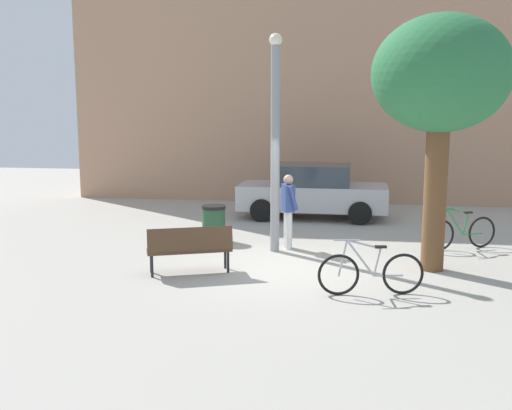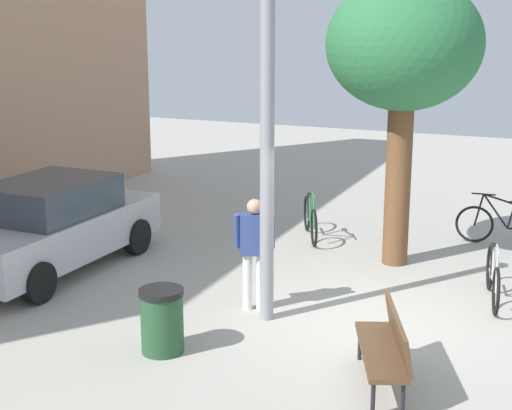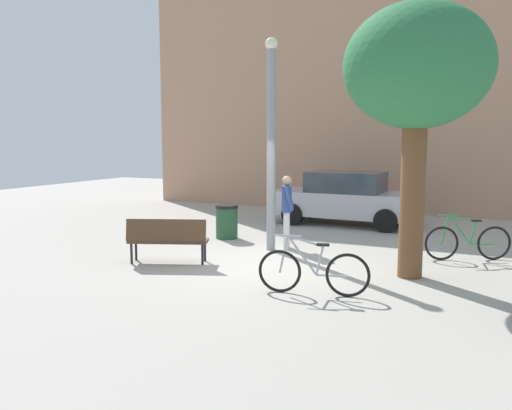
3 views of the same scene
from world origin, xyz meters
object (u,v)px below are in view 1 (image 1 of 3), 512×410
at_px(plaza_tree, 441,78).
at_px(bicycle_silver, 370,273).
at_px(lamppost, 275,139).
at_px(person_by_lamppost, 288,206).
at_px(trash_bin, 214,223).
at_px(park_bench, 190,246).
at_px(parked_car_silver, 313,191).
at_px(bicycle_green, 461,232).

xyz_separation_m(plaza_tree, bicycle_silver, (-1.26, -1.79, -3.29)).
bearing_deg(lamppost, plaza_tree, -18.71).
relative_size(person_by_lamppost, bicycle_silver, 0.94).
bearing_deg(trash_bin, person_by_lamppost, -15.39).
height_order(lamppost, person_by_lamppost, lamppost).
xyz_separation_m(person_by_lamppost, park_bench, (-1.64, -2.39, -0.42)).
xyz_separation_m(lamppost, person_by_lamppost, (0.27, 0.30, -1.51)).
bearing_deg(person_by_lamppost, parked_car_silver, 85.06).
relative_size(park_bench, bicycle_green, 1.01).
height_order(plaza_tree, parked_car_silver, plaza_tree).
bearing_deg(bicycle_silver, trash_bin, 133.71).
distance_m(person_by_lamppost, bicycle_green, 3.90).
relative_size(park_bench, parked_car_silver, 0.39).
xyz_separation_m(lamppost, park_bench, (-1.37, -2.08, -1.93)).
bearing_deg(trash_bin, park_bench, -86.37).
relative_size(lamppost, parked_car_silver, 1.10).
xyz_separation_m(park_bench, parked_car_silver, (1.97, 6.25, 0.23)).
xyz_separation_m(person_by_lamppost, trash_bin, (-1.82, 0.50, -0.54)).
relative_size(person_by_lamppost, bicycle_green, 1.02).
relative_size(park_bench, trash_bin, 1.95).
relative_size(plaza_tree, parked_car_silver, 1.15).
distance_m(park_bench, bicycle_silver, 3.44).
distance_m(bicycle_green, trash_bin, 5.66).
distance_m(bicycle_green, bicycle_silver, 4.23).
xyz_separation_m(park_bench, plaza_tree, (4.60, 0.99, 3.13)).
bearing_deg(trash_bin, lamppost, -27.35).
height_order(lamppost, plaza_tree, plaza_tree).
xyz_separation_m(person_by_lamppost, bicycle_green, (3.83, 0.47, -0.58)).
bearing_deg(park_bench, plaza_tree, 12.16).
bearing_deg(plaza_tree, parked_car_silver, 116.49).
bearing_deg(bicycle_green, trash_bin, 179.68).
height_order(bicycle_green, trash_bin, bicycle_green).
xyz_separation_m(park_bench, trash_bin, (-0.18, 2.89, -0.12)).
bearing_deg(trash_bin, plaza_tree, -21.65).
xyz_separation_m(bicycle_green, bicycle_silver, (-2.13, -3.65, 0.00)).
height_order(person_by_lamppost, bicycle_silver, person_by_lamppost).
bearing_deg(parked_car_silver, trash_bin, -122.68).
height_order(lamppost, park_bench, lamppost).
height_order(lamppost, parked_car_silver, lamppost).
xyz_separation_m(parked_car_silver, trash_bin, (-2.16, -3.36, -0.35)).
height_order(person_by_lamppost, plaza_tree, plaza_tree).
height_order(bicycle_green, parked_car_silver, parked_car_silver).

